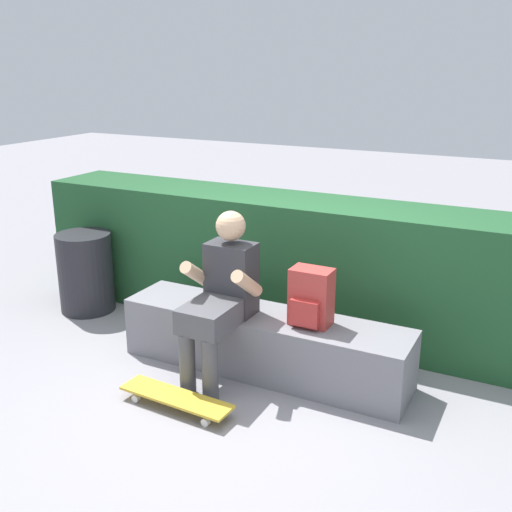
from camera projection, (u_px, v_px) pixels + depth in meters
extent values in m
plane|color=gray|center=(236.00, 396.00, 4.12)|extent=(24.00, 24.00, 0.00)
cube|color=slate|center=(264.00, 342.00, 4.41)|extent=(2.15, 0.49, 0.45)
cube|color=#333338|center=(231.00, 278.00, 4.30)|extent=(0.34, 0.22, 0.52)
sphere|color=#D8AD84|center=(231.00, 226.00, 4.18)|extent=(0.21, 0.21, 0.21)
cube|color=#4C4C51|center=(209.00, 317.00, 4.09)|extent=(0.32, 0.40, 0.17)
cylinder|color=#4C4C51|center=(187.00, 364.00, 4.09)|extent=(0.11, 0.11, 0.45)
cylinder|color=#4C4C51|center=(210.00, 370.00, 4.02)|extent=(0.11, 0.11, 0.45)
cylinder|color=#D8AD84|center=(197.00, 275.00, 4.25)|extent=(0.09, 0.33, 0.27)
cylinder|color=#D8AD84|center=(247.00, 284.00, 4.08)|extent=(0.09, 0.33, 0.27)
cube|color=gold|center=(176.00, 397.00, 3.96)|extent=(0.81, 0.24, 0.02)
cylinder|color=silver|center=(218.00, 411.00, 3.90)|extent=(0.06, 0.03, 0.05)
cylinder|color=silver|center=(205.00, 422.00, 3.78)|extent=(0.06, 0.03, 0.05)
cylinder|color=silver|center=(150.00, 388.00, 4.17)|extent=(0.06, 0.03, 0.05)
cylinder|color=silver|center=(136.00, 398.00, 4.05)|extent=(0.06, 0.03, 0.05)
cube|color=#B23833|center=(311.00, 297.00, 4.12)|extent=(0.28, 0.18, 0.40)
cube|color=#B6302D|center=(304.00, 313.00, 4.05)|extent=(0.20, 0.05, 0.18)
cube|color=#204F2A|center=(307.00, 265.00, 5.07)|extent=(4.97, 0.67, 1.10)
cylinder|color=#232328|center=(86.00, 272.00, 5.47)|extent=(0.49, 0.49, 0.72)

